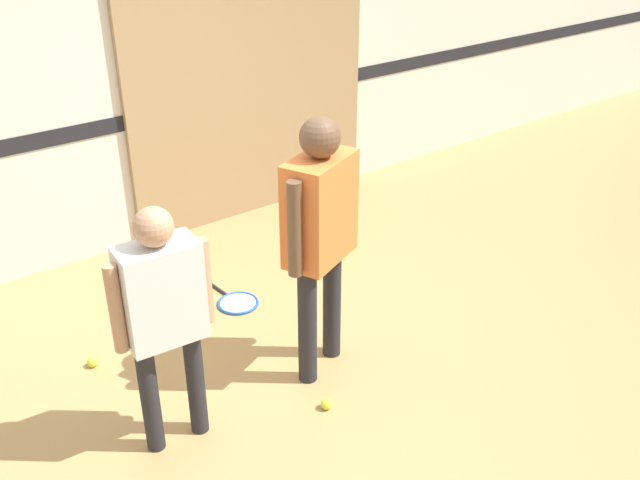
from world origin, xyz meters
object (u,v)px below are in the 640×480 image
object	(u,v)px
tennis_ball_stray_right	(93,362)
tennis_ball_stray_left	(352,245)
person_student_left	(163,306)
tennis_ball_near_instructor	(327,404)
person_instructor	(320,223)
tennis_ball_by_spare_racket	(179,286)
racket_spare_on_floor	(154,300)
racket_second_spare	(236,302)

from	to	relation	value
tennis_ball_stray_right	tennis_ball_stray_left	bearing A→B (deg)	5.24
person_student_left	tennis_ball_near_instructor	world-z (taller)	person_student_left
person_instructor	tennis_ball_by_spare_racket	world-z (taller)	person_instructor
person_instructor	racket_spare_on_floor	world-z (taller)	person_instructor
racket_second_spare	tennis_ball_near_instructor	bearing A→B (deg)	168.32
person_instructor	tennis_ball_by_spare_racket	distance (m)	1.67
tennis_ball_near_instructor	tennis_ball_stray_right	xyz separation A→B (m)	(-0.92, 1.19, 0.00)
racket_second_spare	tennis_ball_stray_left	distance (m)	1.17
racket_second_spare	tennis_ball_stray_left	xyz separation A→B (m)	(1.17, 0.13, 0.02)
tennis_ball_near_instructor	tennis_ball_stray_right	distance (m)	1.50
tennis_ball_by_spare_racket	tennis_ball_stray_left	xyz separation A→B (m)	(1.41, -0.28, 0.00)
tennis_ball_near_instructor	racket_second_spare	bearing A→B (deg)	82.54
tennis_ball_near_instructor	tennis_ball_stray_left	world-z (taller)	same
tennis_ball_stray_left	tennis_ball_by_spare_racket	bearing A→B (deg)	168.65
person_instructor	tennis_ball_stray_right	distance (m)	1.71
tennis_ball_stray_left	person_student_left	bearing A→B (deg)	-152.73
person_instructor	tennis_ball_stray_left	xyz separation A→B (m)	(1.12, 1.05, -0.96)
person_instructor	tennis_ball_by_spare_racket	xyz separation A→B (m)	(-0.29, 1.33, -0.96)
racket_spare_on_floor	tennis_ball_stray_right	bearing A→B (deg)	-53.93
tennis_ball_by_spare_racket	tennis_ball_stray_right	xyz separation A→B (m)	(-0.85, -0.49, 0.00)
racket_second_spare	tennis_ball_stray_left	bearing A→B (deg)	-87.99
tennis_ball_near_instructor	tennis_ball_stray_left	xyz separation A→B (m)	(1.33, 1.39, 0.00)
person_instructor	tennis_ball_near_instructor	world-z (taller)	person_instructor
racket_spare_on_floor	tennis_ball_stray_right	size ratio (longest dim) A/B	7.25
person_instructor	racket_second_spare	world-z (taller)	person_instructor
racket_spare_on_floor	racket_second_spare	bearing A→B (deg)	49.62
tennis_ball_near_instructor	tennis_ball_stray_left	distance (m)	1.93
person_instructor	racket_spare_on_floor	xyz separation A→B (m)	(-0.50, 1.31, -0.99)
racket_second_spare	tennis_ball_stray_right	distance (m)	1.09
racket_spare_on_floor	tennis_ball_by_spare_racket	bearing A→B (deg)	96.32
tennis_ball_by_spare_racket	tennis_ball_stray_right	distance (m)	0.98
person_instructor	tennis_ball_near_instructor	bearing A→B (deg)	-144.65
person_student_left	racket_second_spare	xyz separation A→B (m)	(0.95, 0.96, -0.85)
tennis_ball_by_spare_racket	tennis_ball_stray_right	bearing A→B (deg)	-150.01
person_student_left	tennis_ball_stray_left	size ratio (longest dim) A/B	21.03
person_student_left	tennis_ball_by_spare_racket	world-z (taller)	person_student_left
tennis_ball_stray_left	tennis_ball_stray_right	distance (m)	2.26
person_student_left	tennis_ball_stray_left	world-z (taller)	person_student_left
racket_spare_on_floor	racket_second_spare	world-z (taller)	same
tennis_ball_stray_left	tennis_ball_stray_right	world-z (taller)	same
tennis_ball_stray_left	tennis_ball_near_instructor	bearing A→B (deg)	-133.72
person_student_left	tennis_ball_stray_right	xyz separation A→B (m)	(-0.14, 0.88, -0.83)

